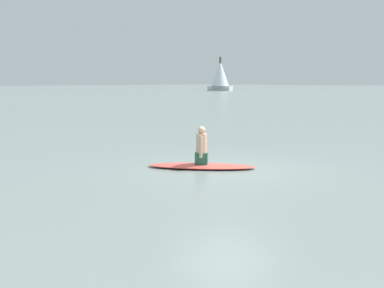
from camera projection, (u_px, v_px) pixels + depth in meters
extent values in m
plane|color=slate|center=(228.00, 169.00, 11.26)|extent=(400.00, 400.00, 0.00)
ellipsoid|color=#D84C3F|center=(201.00, 166.00, 11.45)|extent=(2.57, 2.39, 0.10)
cube|color=#26664C|center=(201.00, 158.00, 11.42)|extent=(0.41, 0.40, 0.30)
cylinder|color=#D6AD8E|center=(201.00, 143.00, 11.37)|extent=(0.39, 0.39, 0.50)
sphere|color=#D6AD8E|center=(202.00, 130.00, 11.32)|extent=(0.20, 0.20, 0.20)
cylinder|color=#D6AD8E|center=(202.00, 145.00, 11.55)|extent=(0.11, 0.11, 0.55)
cylinder|color=#D6AD8E|center=(201.00, 147.00, 11.21)|extent=(0.11, 0.11, 0.55)
cube|color=silver|center=(220.00, 88.00, 103.84)|extent=(6.04, 3.13, 1.04)
cylinder|color=#4C4238|center=(220.00, 72.00, 103.31)|extent=(0.46, 0.46, 6.58)
cone|color=white|center=(220.00, 73.00, 103.36)|extent=(4.94, 4.94, 5.79)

